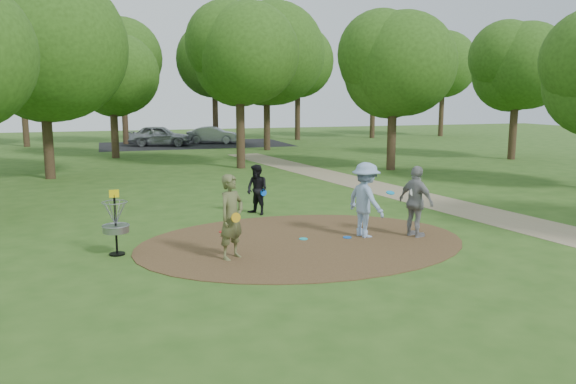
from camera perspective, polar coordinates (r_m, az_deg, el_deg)
name	(u,v)px	position (r m, az deg, el deg)	size (l,w,h in m)	color
ground	(303,242)	(14.27, 1.51, -5.13)	(100.00, 100.00, 0.00)	#2D5119
dirt_clearing	(303,242)	(14.26, 1.52, -5.10)	(8.40, 8.40, 0.02)	#47301C
footpath	(471,211)	(19.04, 18.14, -1.82)	(2.00, 40.00, 0.01)	#8C7A5B
parking_lot	(195,144)	(43.64, -9.42, 4.80)	(14.00, 8.00, 0.01)	black
player_observer_with_disc	(232,217)	(12.68, -5.75, -2.56)	(0.85, 0.79, 1.94)	brown
player_throwing_with_disc	(366,200)	(14.74, 7.90, -0.81)	(1.31, 1.41, 1.97)	#8AA4CD
player_walking_with_disc	(257,190)	(17.46, -3.15, 0.23)	(0.90, 0.96, 1.57)	black
player_waiting_with_disc	(416,202)	(14.97, 12.89, -0.97)	(0.77, 1.19, 1.88)	gray
disc_ground_cyan	(303,239)	(14.49, 1.57, -4.78)	(0.22, 0.22, 0.02)	#17AEBB
disc_ground_blue	(347,237)	(14.72, 6.03, -4.60)	(0.22, 0.22, 0.02)	blue
disc_ground_red	(223,232)	(15.33, -6.60, -4.03)	(0.22, 0.22, 0.02)	red
car_left	(160,136)	(42.76, -12.89, 5.60)	(1.80, 4.48, 1.53)	#929599
car_right	(213,135)	(44.39, -7.63, 5.76)	(1.39, 3.98, 1.31)	#9A9FA2
disc_golf_basket	(115,218)	(13.56, -17.13, -2.55)	(0.63, 0.63, 1.54)	black
tree_ring	(262,57)	(24.27, -2.65, 13.50)	(36.67, 46.02, 9.69)	#332316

